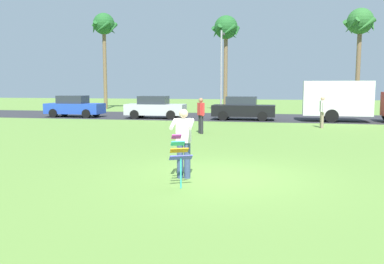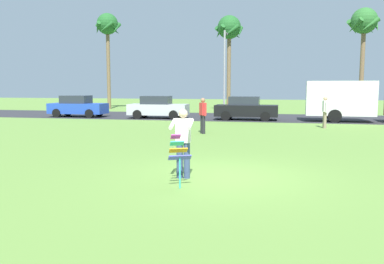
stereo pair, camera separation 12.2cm
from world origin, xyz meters
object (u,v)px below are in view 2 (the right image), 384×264
(parked_car_black, at_px, (246,109))
(palm_tree_right_near, at_px, (229,31))
(person_kite_flyer, at_px, (183,141))
(palm_tree_centre_far, at_px, (364,26))
(person_walker_near, at_px, (203,114))
(parked_car_silver, at_px, (158,108))
(parked_truck_red_cab, at_px, (354,100))
(kite_held, at_px, (178,152))
(palm_tree_left_near, at_px, (108,28))
(streetlight_pole, at_px, (225,66))
(parked_car_blue, at_px, (78,107))
(person_walker_far, at_px, (325,111))

(parked_car_black, distance_m, palm_tree_right_near, 11.58)
(person_kite_flyer, height_order, palm_tree_centre_far, palm_tree_centre_far)
(person_kite_flyer, xyz_separation_m, person_walker_near, (-1.34, 9.37, -0.02))
(parked_car_silver, height_order, palm_tree_centre_far, palm_tree_centre_far)
(parked_truck_red_cab, bearing_deg, parked_car_silver, -180.00)
(parked_car_silver, xyz_separation_m, parked_truck_red_cab, (13.09, 0.00, 0.64))
(kite_held, distance_m, palm_tree_left_near, 33.48)
(person_kite_flyer, distance_m, palm_tree_left_near, 32.68)
(parked_truck_red_cab, xyz_separation_m, person_walker_near, (-8.19, -8.33, -0.48))
(streetlight_pole, bearing_deg, person_walker_near, -85.77)
(parked_car_blue, distance_m, person_walker_near, 13.93)
(parked_car_blue, bearing_deg, kite_held, -55.79)
(person_kite_flyer, height_order, streetlight_pole, streetlight_pole)
(person_kite_flyer, relative_size, streetlight_pole, 0.25)
(parked_car_blue, height_order, parked_car_black, same)
(parked_truck_red_cab, relative_size, person_walker_far, 3.91)
(person_walker_near, bearing_deg, person_kite_flyer, -81.88)
(parked_car_blue, height_order, person_walker_near, person_walker_near)
(parked_car_black, distance_m, person_walker_near, 8.44)
(parked_truck_red_cab, distance_m, palm_tree_left_near, 24.96)
(palm_tree_left_near, xyz_separation_m, palm_tree_centre_far, (23.53, -2.24, -0.79))
(kite_held, height_order, palm_tree_right_near, palm_tree_right_near)
(palm_tree_right_near, xyz_separation_m, person_walker_near, (1.06, -17.67, -6.26))
(parked_car_blue, distance_m, palm_tree_right_near, 15.18)
(person_kite_flyer, xyz_separation_m, palm_tree_right_near, (-2.40, 27.04, 6.24))
(parked_car_black, relative_size, palm_tree_right_near, 0.49)
(palm_tree_centre_far, height_order, person_walker_near, palm_tree_centre_far)
(person_walker_near, bearing_deg, person_walker_far, 33.35)
(kite_held, height_order, parked_car_black, parked_car_black)
(parked_car_black, height_order, parked_truck_red_cab, parked_truck_red_cab)
(parked_truck_red_cab, relative_size, streetlight_pole, 0.97)
(kite_held, height_order, parked_car_silver, parked_car_silver)
(parked_truck_red_cab, relative_size, palm_tree_left_near, 0.71)
(parked_car_blue, bearing_deg, palm_tree_right_near, 42.75)
(person_kite_flyer, distance_m, parked_car_silver, 18.76)
(person_kite_flyer, bearing_deg, person_walker_near, 98.12)
(parked_car_silver, xyz_separation_m, person_walker_near, (4.89, -8.33, 0.16))
(parked_car_silver, bearing_deg, palm_tree_left_near, 128.79)
(parked_car_silver, bearing_deg, streetlight_pole, 62.76)
(palm_tree_left_near, height_order, palm_tree_centre_far, palm_tree_left_near)
(parked_car_silver, relative_size, person_walker_near, 2.46)
(person_kite_flyer, distance_m, parked_truck_red_cab, 18.98)
(palm_tree_left_near, bearing_deg, person_walker_far, -37.58)
(palm_tree_centre_far, relative_size, person_walker_far, 4.99)
(palm_tree_centre_far, relative_size, person_walker_near, 4.99)
(palm_tree_centre_far, xyz_separation_m, person_walker_far, (-4.09, -12.72, -6.28))
(parked_car_blue, bearing_deg, palm_tree_left_near, 101.99)
(parked_car_blue, bearing_deg, person_kite_flyer, -54.76)
(person_kite_flyer, relative_size, palm_tree_centre_far, 0.20)
(parked_car_silver, xyz_separation_m, palm_tree_right_near, (3.83, 9.34, 6.41))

